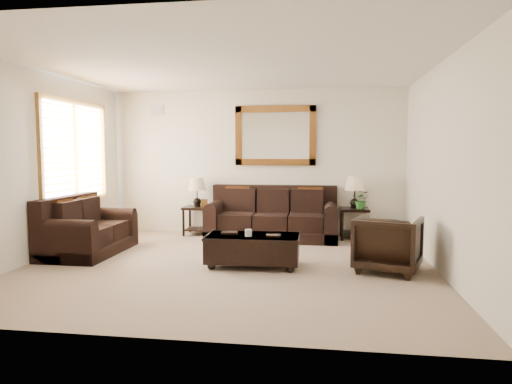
% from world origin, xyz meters
% --- Properties ---
extents(room, '(5.51, 5.01, 2.71)m').
position_xyz_m(room, '(0.00, 0.00, 1.35)').
color(room, gray).
rests_on(room, ground).
extents(window, '(0.07, 1.96, 1.66)m').
position_xyz_m(window, '(-2.70, 0.90, 1.55)').
color(window, white).
rests_on(window, room).
extents(mirror, '(1.50, 0.06, 1.10)m').
position_xyz_m(mirror, '(0.38, 2.47, 1.85)').
color(mirror, '#4E2C0F').
rests_on(mirror, room).
extents(air_vent, '(0.25, 0.02, 0.18)m').
position_xyz_m(air_vent, '(-1.90, 2.48, 2.35)').
color(air_vent, '#999999').
rests_on(air_vent, room).
extents(sofa, '(2.28, 0.99, 0.93)m').
position_xyz_m(sofa, '(0.38, 2.05, 0.34)').
color(sofa, black).
rests_on(sofa, room).
extents(loveseat, '(0.93, 1.56, 0.88)m').
position_xyz_m(loveseat, '(-2.32, 0.43, 0.32)').
color(loveseat, black).
rests_on(loveseat, room).
extents(end_table_left, '(0.49, 0.49, 1.07)m').
position_xyz_m(end_table_left, '(-1.06, 2.22, 0.70)').
color(end_table_left, black).
rests_on(end_table_left, room).
extents(end_table_right, '(0.51, 0.51, 1.11)m').
position_xyz_m(end_table_right, '(1.83, 2.21, 0.73)').
color(end_table_right, black).
rests_on(end_table_right, room).
extents(coffee_table, '(1.27, 0.70, 0.53)m').
position_xyz_m(coffee_table, '(0.34, 0.01, 0.27)').
color(coffee_table, black).
rests_on(coffee_table, room).
extents(armchair, '(0.97, 0.94, 0.80)m').
position_xyz_m(armchair, '(2.11, -0.01, 0.40)').
color(armchair, black).
rests_on(armchair, floor).
extents(potted_plant, '(0.35, 0.38, 0.25)m').
position_xyz_m(potted_plant, '(1.94, 2.11, 0.68)').
color(potted_plant, '#21591E').
rests_on(potted_plant, end_table_right).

